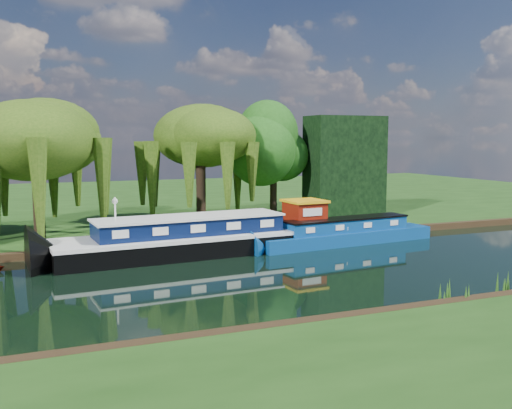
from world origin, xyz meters
name	(u,v)px	position (x,y,z in m)	size (l,w,h in m)	color
ground	(140,287)	(0.00, 0.00, 0.00)	(120.00, 120.00, 0.00)	black
far_bank	(76,203)	(0.00, 34.00, 0.23)	(120.00, 52.00, 0.45)	#193C10
dutch_barge	(208,238)	(5.20, 6.30, 0.91)	(17.72, 5.19, 3.69)	black
narrowboat	(346,234)	(14.28, 5.77, 0.64)	(12.55, 3.29, 1.81)	navy
white_cruiser	(333,245)	(13.27, 5.71, 0.00)	(1.88, 2.18, 1.15)	silver
willow_left	(36,143)	(-3.88, 12.65, 6.45)	(6.89, 6.89, 8.26)	black
willow_right	(200,145)	(7.26, 14.51, 6.22)	(6.49, 6.49, 7.90)	black
tree_far_right	(274,149)	(13.38, 15.26, 5.85)	(4.79, 4.79, 7.84)	black
conifer_hedge	(344,167)	(19.00, 14.00, 4.45)	(6.00, 3.00, 8.00)	black
lamppost	(115,208)	(0.50, 10.50, 2.42)	(0.36, 0.36, 2.56)	silver
mooring_posts	(104,238)	(-0.50, 8.40, 0.95)	(19.16, 0.16, 1.00)	silver
reeds_near	(361,304)	(6.87, -7.57, 0.55)	(33.70, 1.50, 1.10)	#205115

